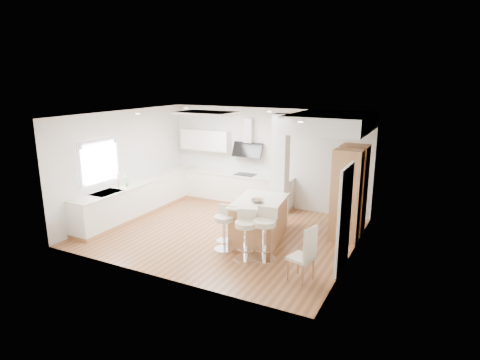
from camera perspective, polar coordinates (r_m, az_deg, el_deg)
The scene contains 18 objects.
ground at distance 9.74m, azimuth -2.36°, elevation -7.42°, with size 6.00×6.00×0.00m, color #9C623A.
ceiling at distance 9.74m, azimuth -2.36°, elevation -7.42°, with size 6.00×5.00×0.02m, color white.
wall_back at distance 11.51m, azimuth 3.68°, elevation 3.24°, with size 6.00×0.04×2.80m, color silver.
wall_left at distance 11.07m, azimuth -16.12°, elevation 2.26°, with size 0.04×5.00×2.80m, color silver.
wall_right at distance 8.31m, azimuth 15.90°, elevation -1.64°, with size 0.04×5.00×2.80m, color silver.
skylight at distance 10.00m, azimuth -4.82°, elevation 9.48°, with size 4.10×2.10×0.06m.
window_left at distance 10.36m, azimuth -19.42°, elevation 2.87°, with size 0.06×1.28×1.07m.
doorway_right at distance 7.87m, azimuth 14.64°, elevation -5.51°, with size 0.05×1.00×2.10m.
counter_left at distance 11.26m, azimuth -13.87°, elevation -2.33°, with size 0.63×4.50×1.35m.
counter_back at distance 11.80m, azimuth -0.98°, elevation 0.05°, with size 3.62×0.63×2.50m.
pillar at distance 9.71m, azimuth 5.73°, elevation 1.12°, with size 0.35×0.35×2.80m.
soffit at distance 9.62m, azimuth 12.79°, elevation 7.97°, with size 1.78×2.20×0.40m.
oven_column at distance 9.62m, azimuth 15.35°, elevation -1.61°, with size 0.63×1.21×2.10m.
peninsula at distance 9.13m, azimuth 2.73°, elevation -5.71°, with size 1.24×1.69×1.03m.
bar_stool_a at distance 8.61m, azimuth -2.23°, elevation -6.50°, with size 0.45×0.45×0.97m.
bar_stool_b at distance 8.18m, azimuth 0.86°, elevation -7.44°, with size 0.58×0.58×1.02m.
bar_stool_c at distance 8.15m, azimuth 3.55°, elevation -7.29°, with size 0.51×0.51×1.08m.
dining_chair at distance 7.40m, azimuth 9.32°, elevation -10.13°, with size 0.51×0.51×1.07m.
Camera 1 is at (4.46, -7.87, 3.61)m, focal length 30.00 mm.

